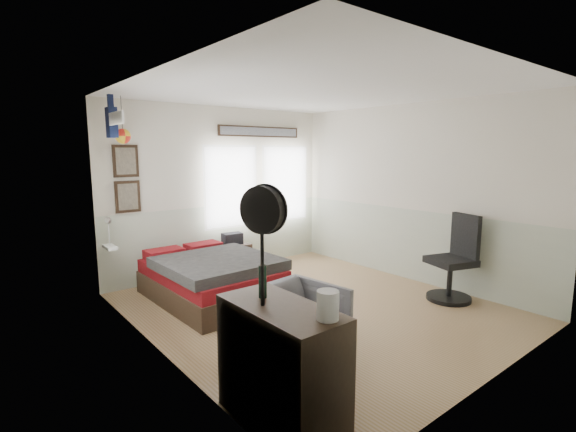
# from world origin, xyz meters

# --- Properties ---
(ground_plane) EXTENTS (4.00, 4.50, 0.01)m
(ground_plane) POSITION_xyz_m (0.00, 0.00, -0.01)
(ground_plane) COLOR olive
(room_shell) EXTENTS (4.02, 4.52, 2.71)m
(room_shell) POSITION_xyz_m (-0.08, 0.19, 1.61)
(room_shell) COLOR beige
(room_shell) RESTS_ON ground_plane
(wall_decor) EXTENTS (3.55, 1.32, 1.44)m
(wall_decor) POSITION_xyz_m (-1.10, 1.96, 2.10)
(wall_decor) COLOR black
(wall_decor) RESTS_ON room_shell
(bed) EXTENTS (1.41, 1.92, 0.60)m
(bed) POSITION_xyz_m (-0.87, 1.10, 0.29)
(bed) COLOR #35261B
(bed) RESTS_ON ground_plane
(dresser) EXTENTS (0.48, 1.00, 0.90)m
(dresser) POSITION_xyz_m (-1.74, -1.55, 0.45)
(dresser) COLOR #35261B
(dresser) RESTS_ON ground_plane
(armchair) EXTENTS (0.85, 0.87, 0.71)m
(armchair) POSITION_xyz_m (-1.01, -0.88, 0.35)
(armchair) COLOR slate
(armchair) RESTS_ON ground_plane
(nightstand) EXTENTS (0.52, 0.42, 0.51)m
(nightstand) POSITION_xyz_m (-0.04, 1.90, 0.25)
(nightstand) COLOR #35261B
(nightstand) RESTS_ON ground_plane
(task_chair) EXTENTS (0.65, 0.65, 1.16)m
(task_chair) POSITION_xyz_m (1.67, -0.96, 0.47)
(task_chair) COLOR black
(task_chair) RESTS_ON ground_plane
(kettle) EXTENTS (0.17, 0.14, 0.19)m
(kettle) POSITION_xyz_m (-1.65, -1.93, 1.00)
(kettle) COLOR silver
(kettle) RESTS_ON dresser
(bottle) EXTENTS (0.06, 0.06, 0.25)m
(bottle) POSITION_xyz_m (-1.74, -1.33, 1.02)
(bottle) COLOR black
(bottle) RESTS_ON dresser
(stand_fan) EXTENTS (0.20, 0.34, 0.86)m
(stand_fan) POSITION_xyz_m (-1.82, -1.46, 1.57)
(stand_fan) COLOR black
(stand_fan) RESTS_ON dresser
(black_bag) EXTENTS (0.33, 0.23, 0.18)m
(black_bag) POSITION_xyz_m (-0.04, 1.90, 0.60)
(black_bag) COLOR black
(black_bag) RESTS_ON nightstand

